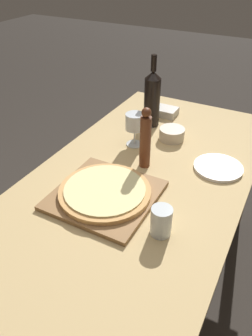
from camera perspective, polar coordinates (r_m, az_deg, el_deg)
ground_plane at (r=1.92m, az=1.89°, el=-20.10°), size 12.00×12.00×0.00m
dining_table at (r=1.42m, az=2.40°, el=-4.39°), size 0.84×1.66×0.76m
cutting_board at (r=1.25m, az=-3.67°, el=-4.72°), size 0.37×0.37×0.02m
pizza at (r=1.24m, az=-3.71°, el=-3.99°), size 0.35×0.35×0.02m
wine_bottle at (r=1.70m, az=4.57°, el=12.05°), size 0.08×0.08×0.37m
pepper_mill at (r=1.36m, az=3.39°, el=5.03°), size 0.05×0.05×0.27m
wine_glass at (r=1.52m, az=1.53°, el=7.86°), size 0.09×0.09×0.16m
small_bowl at (r=1.63m, az=7.83°, el=5.94°), size 0.12×0.12×0.06m
drinking_tumbler at (r=1.09m, az=6.15°, el=-9.19°), size 0.07×0.07×0.11m
dinner_plate at (r=1.46m, az=15.76°, el=0.08°), size 0.21×0.21×0.01m
food_container at (r=1.87m, az=6.58°, el=9.81°), size 0.15×0.10×0.04m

